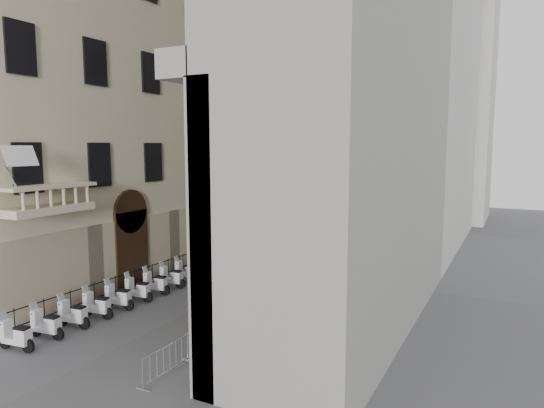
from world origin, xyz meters
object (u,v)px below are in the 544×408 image
at_px(pedestrian_a, 335,240).
at_px(pedestrian_b, 344,230).
at_px(street_lamp, 232,185).
at_px(security_tent, 297,207).
at_px(scooter_0, 17,351).
at_px(info_kiosk, 245,239).

xyz_separation_m(pedestrian_a, pedestrian_b, (-0.86, 4.49, 0.01)).
distance_m(street_lamp, pedestrian_b, 12.04).
bearing_deg(security_tent, pedestrian_b, 28.01).
bearing_deg(pedestrian_b, scooter_0, 124.14).
bearing_deg(info_kiosk, street_lamp, -57.65).
relative_size(security_tent, info_kiosk, 2.13).
relative_size(scooter_0, street_lamp, 0.17).
height_order(security_tent, pedestrian_a, security_tent).
xyz_separation_m(street_lamp, pedestrian_b, (4.74, 10.18, -4.34)).
distance_m(scooter_0, security_tent, 25.38).
height_order(info_kiosk, pedestrian_a, info_kiosk).
xyz_separation_m(street_lamp, info_kiosk, (-0.34, 2.33, -4.25)).
relative_size(scooter_0, pedestrian_a, 0.85).
height_order(pedestrian_a, pedestrian_b, pedestrian_b).
xyz_separation_m(scooter_0, pedestrian_a, (5.01, 22.57, 0.89)).
height_order(security_tent, pedestrian_b, security_tent).
distance_m(scooter_0, info_kiosk, 19.26).
height_order(street_lamp, info_kiosk, street_lamp).
relative_size(street_lamp, pedestrian_a, 4.92).
xyz_separation_m(scooter_0, pedestrian_b, (4.15, 27.07, 0.90)).
height_order(info_kiosk, pedestrian_b, info_kiosk).
bearing_deg(scooter_0, info_kiosk, -4.29).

